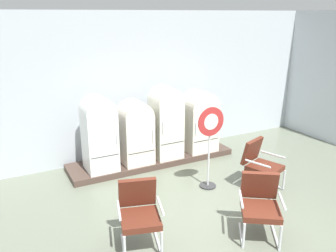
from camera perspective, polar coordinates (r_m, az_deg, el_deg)
The scene contains 12 objects.
ground at distance 5.81m, azimuth 10.64°, elevation -16.54°, with size 12.00×10.00×0.05m, color #656C5B.
back_wall at distance 8.13m, azimuth -4.64°, elevation 6.63°, with size 11.76×0.12×3.28m.
side_wall_right at distance 10.03m, azimuth 23.88°, elevation 7.14°, with size 0.16×2.20×3.28m.
display_plinth at distance 8.05m, azimuth -2.59°, elevation -5.34°, with size 3.75×0.95×0.13m, color #49372E.
refrigerator_0 at distance 7.23m, azimuth -11.06°, elevation -0.85°, with size 0.62×0.66×1.55m.
refrigerator_1 at distance 7.49m, azimuth -5.26°, elevation -0.73°, with size 0.64×0.63×1.37m.
refrigerator_2 at distance 7.74m, azimuth -0.33°, elevation 0.98°, with size 0.60×0.64×1.61m.
refrigerator_3 at distance 8.20m, azimuth 5.09°, elevation 1.02°, with size 0.72×0.66×1.41m.
armchair_left at distance 5.19m, azimuth -4.67°, elevation -13.51°, with size 0.73×0.80×0.96m.
armchair_right at distance 6.92m, azimuth 14.71°, elevation -5.75°, with size 0.76×0.83×0.96m.
armchair_center at distance 5.54m, azimuth 14.65°, elevation -11.92°, with size 0.83×0.87×0.96m.
sign_stand at distance 6.65m, azimuth 6.75°, elevation -3.05°, with size 0.55×0.32×1.60m.
Camera 1 is at (-3.08, -3.71, 3.22)m, focal length 37.72 mm.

